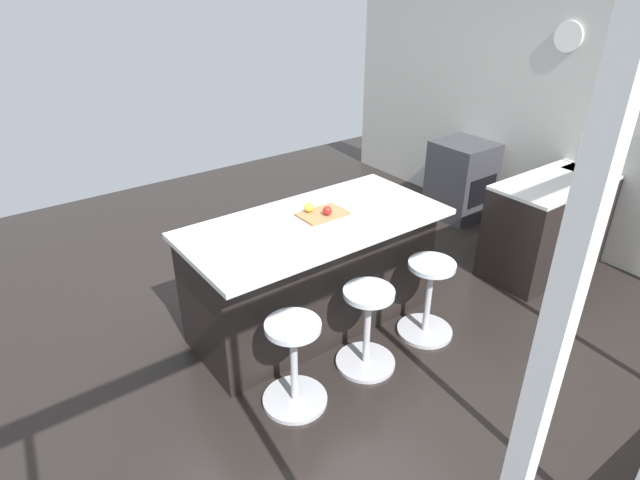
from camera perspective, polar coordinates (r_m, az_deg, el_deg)
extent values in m
plane|color=black|center=(4.58, -0.36, -7.18)|extent=(7.30, 7.30, 0.00)
cube|color=silver|center=(1.48, 21.10, -21.78)|extent=(0.05, 0.06, 2.58)
cube|color=beige|center=(5.98, 22.63, 14.50)|extent=(0.12, 5.24, 2.91)
cylinder|color=white|center=(5.71, 25.50, 19.41)|extent=(0.03, 0.28, 0.28)
cube|color=black|center=(5.63, 25.26, 2.16)|extent=(1.89, 0.60, 0.88)
cube|color=silver|center=(5.47, 26.21, 6.44)|extent=(1.89, 0.60, 0.03)
cube|color=#38383D|center=(5.69, 27.29, 6.45)|extent=(0.44, 0.36, 0.12)
cylinder|color=#B7B7BC|center=(5.69, 26.41, 8.82)|extent=(0.02, 0.02, 0.28)
cube|color=#38383D|center=(6.26, 15.16, 6.39)|extent=(0.60, 0.60, 0.88)
cube|color=black|center=(6.11, 17.30, 5.11)|extent=(0.44, 0.01, 0.32)
cube|color=black|center=(4.15, -0.82, -3.75)|extent=(1.94, 0.77, 0.90)
cube|color=silver|center=(3.89, -0.44, 1.86)|extent=(2.00, 0.97, 0.04)
cylinder|color=#B7B7BC|center=(4.35, 11.33, -9.68)|extent=(0.44, 0.44, 0.03)
cylinder|color=#B7B7BC|center=(4.18, 11.71, -6.41)|extent=(0.05, 0.05, 0.59)
cylinder|color=silver|center=(4.01, 12.14, -2.70)|extent=(0.36, 0.36, 0.04)
cylinder|color=#B7B7BC|center=(3.99, 4.97, -13.12)|extent=(0.44, 0.44, 0.03)
cylinder|color=#B7B7BC|center=(3.80, 5.15, -9.71)|extent=(0.05, 0.05, 0.59)
cylinder|color=silver|center=(3.62, 5.36, -5.76)|extent=(0.36, 0.36, 0.04)
cylinder|color=#B7B7BC|center=(3.71, -2.74, -16.96)|extent=(0.44, 0.44, 0.03)
cylinder|color=#B7B7BC|center=(3.50, -2.85, -13.48)|extent=(0.05, 0.05, 0.59)
cylinder|color=silver|center=(3.30, -2.98, -9.38)|extent=(0.36, 0.36, 0.04)
cube|color=olive|center=(3.96, 0.27, 2.86)|extent=(0.36, 0.24, 0.02)
sphere|color=red|center=(3.91, 0.80, 3.23)|extent=(0.07, 0.07, 0.07)
sphere|color=gold|center=(3.96, -1.25, 3.60)|extent=(0.07, 0.07, 0.07)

